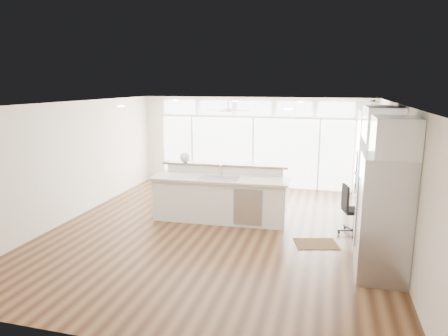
# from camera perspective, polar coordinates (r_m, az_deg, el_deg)

# --- Properties ---
(floor) EXTENTS (7.00, 8.00, 0.02)m
(floor) POSITION_cam_1_polar(r_m,az_deg,el_deg) (8.70, -0.82, -8.91)
(floor) COLOR #3F2413
(floor) RESTS_ON ground
(ceiling) EXTENTS (7.00, 8.00, 0.02)m
(ceiling) POSITION_cam_1_polar(r_m,az_deg,el_deg) (8.14, -0.87, 9.22)
(ceiling) COLOR white
(ceiling) RESTS_ON wall_back
(wall_back) EXTENTS (7.00, 0.04, 2.70)m
(wall_back) POSITION_cam_1_polar(r_m,az_deg,el_deg) (12.15, 4.28, 3.69)
(wall_back) COLOR white
(wall_back) RESTS_ON floor
(wall_front) EXTENTS (7.00, 0.04, 2.70)m
(wall_front) POSITION_cam_1_polar(r_m,az_deg,el_deg) (4.74, -14.24, -9.90)
(wall_front) COLOR white
(wall_front) RESTS_ON floor
(wall_left) EXTENTS (0.04, 8.00, 2.70)m
(wall_left) POSITION_cam_1_polar(r_m,az_deg,el_deg) (9.84, -20.88, 0.99)
(wall_left) COLOR white
(wall_left) RESTS_ON floor
(wall_right) EXTENTS (0.04, 8.00, 2.70)m
(wall_right) POSITION_cam_1_polar(r_m,az_deg,el_deg) (8.12, 23.69, -1.43)
(wall_right) COLOR white
(wall_right) RESTS_ON floor
(glass_wall) EXTENTS (5.80, 0.06, 2.08)m
(glass_wall) POSITION_cam_1_polar(r_m,az_deg,el_deg) (12.14, 4.20, 2.25)
(glass_wall) COLOR silver
(glass_wall) RESTS_ON wall_back
(transom_row) EXTENTS (5.90, 0.06, 0.40)m
(transom_row) POSITION_cam_1_polar(r_m,az_deg,el_deg) (11.99, 4.30, 8.53)
(transom_row) COLOR silver
(transom_row) RESTS_ON wall_back
(desk_window) EXTENTS (0.04, 0.85, 0.85)m
(desk_window) POSITION_cam_1_polar(r_m,az_deg,el_deg) (8.36, 23.23, 0.38)
(desk_window) COLOR white
(desk_window) RESTS_ON wall_right
(ceiling_fan) EXTENTS (1.16, 1.16, 0.32)m
(ceiling_fan) POSITION_cam_1_polar(r_m,az_deg,el_deg) (10.98, 0.60, 8.77)
(ceiling_fan) COLOR white
(ceiling_fan) RESTS_ON ceiling
(recessed_lights) EXTENTS (3.40, 3.00, 0.02)m
(recessed_lights) POSITION_cam_1_polar(r_m,az_deg,el_deg) (8.33, -0.50, 9.15)
(recessed_lights) COLOR white
(recessed_lights) RESTS_ON ceiling
(oven_cabinet) EXTENTS (0.64, 1.20, 2.50)m
(oven_cabinet) POSITION_cam_1_polar(r_m,az_deg,el_deg) (9.84, 20.23, 0.45)
(oven_cabinet) COLOR white
(oven_cabinet) RESTS_ON floor
(desk_nook) EXTENTS (0.72, 1.30, 0.76)m
(desk_nook) POSITION_cam_1_polar(r_m,az_deg,el_deg) (8.61, 20.41, -7.15)
(desk_nook) COLOR white
(desk_nook) RESTS_ON floor
(upper_cabinets) EXTENTS (0.64, 1.30, 0.64)m
(upper_cabinets) POSITION_cam_1_polar(r_m,az_deg,el_deg) (8.21, 21.68, 5.97)
(upper_cabinets) COLOR white
(upper_cabinets) RESTS_ON wall_right
(refrigerator) EXTENTS (0.76, 0.90, 2.00)m
(refrigerator) POSITION_cam_1_polar(r_m,az_deg,el_deg) (6.86, 21.86, -6.64)
(refrigerator) COLOR #ACACB0
(refrigerator) RESTS_ON floor
(fridge_cabinet) EXTENTS (0.64, 0.90, 0.60)m
(fridge_cabinet) POSITION_cam_1_polar(r_m,az_deg,el_deg) (6.59, 23.24, 4.14)
(fridge_cabinet) COLOR white
(fridge_cabinet) RESTS_ON wall_right
(framed_photos) EXTENTS (0.06, 0.22, 0.80)m
(framed_photos) POSITION_cam_1_polar(r_m,az_deg,el_deg) (8.99, 22.61, 0.21)
(framed_photos) COLOR black
(framed_photos) RESTS_ON wall_right
(kitchen_island) EXTENTS (3.17, 1.31, 1.24)m
(kitchen_island) POSITION_cam_1_polar(r_m,az_deg,el_deg) (9.12, -0.56, -3.75)
(kitchen_island) COLOR white
(kitchen_island) RESTS_ON floor
(rug) EXTENTS (0.94, 0.78, 0.01)m
(rug) POSITION_cam_1_polar(r_m,az_deg,el_deg) (8.18, 13.01, -10.50)
(rug) COLOR #351F11
(rug) RESTS_ON floor
(office_chair) EXTENTS (0.65, 0.62, 1.04)m
(office_chair) POSITION_cam_1_polar(r_m,az_deg,el_deg) (8.74, 18.17, -5.74)
(office_chair) COLOR black
(office_chair) RESTS_ON floor
(fishbowl) EXTENTS (0.28, 0.28, 0.25)m
(fishbowl) POSITION_cam_1_polar(r_m,az_deg,el_deg) (9.58, -5.58, 1.53)
(fishbowl) COLOR silver
(fishbowl) RESTS_ON kitchen_island
(monitor) EXTENTS (0.10, 0.43, 0.35)m
(monitor) POSITION_cam_1_polar(r_m,az_deg,el_deg) (8.44, 20.14, -3.55)
(monitor) COLOR black
(monitor) RESTS_ON desk_nook
(keyboard) EXTENTS (0.16, 0.36, 0.02)m
(keyboard) POSITION_cam_1_polar(r_m,az_deg,el_deg) (8.47, 18.91, -4.59)
(keyboard) COLOR silver
(keyboard) RESTS_ON desk_nook
(potted_plant) EXTENTS (0.31, 0.33, 0.24)m
(potted_plant) POSITION_cam_1_polar(r_m,az_deg,el_deg) (9.68, 20.81, 8.41)
(potted_plant) COLOR #325524
(potted_plant) RESTS_ON oven_cabinet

